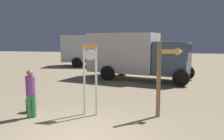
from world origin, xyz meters
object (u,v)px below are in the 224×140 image
Objects in this scene: person_near_clock at (31,91)px; box_truck_far at (95,49)px; box_truck_near at (135,54)px; backpack at (31,106)px; arrow_sign at (167,67)px; standing_clock at (90,73)px.

box_truck_far reaches higher than person_near_clock.
backpack is at bearing -110.30° from box_truck_near.
arrow_sign is at bearing 14.06° from person_near_clock.
person_near_clock is 0.23× the size of box_truck_far.
box_truck_far is (-6.42, 13.65, -0.01)m from arrow_sign.
person_near_clock is at bearing -107.07° from box_truck_near.
box_truck_far reaches higher than standing_clock.
arrow_sign is 5.28× the size of backpack.
arrow_sign is (2.47, 0.39, 0.20)m from standing_clock.
box_truck_far reaches higher than backpack.
box_truck_near is 1.02× the size of box_truck_far.
box_truck_near is 8.11m from box_truck_far.
person_near_clock is 8.47m from box_truck_near.
standing_clock is 0.34× the size of box_truck_near.
standing_clock reaches higher than backpack.
person_near_clock is 0.88m from backpack.
person_near_clock is at bearing -159.21° from standing_clock.
standing_clock reaches higher than person_near_clock.
box_truck_near is at bearing 72.93° from person_near_clock.
standing_clock is at bearing 4.69° from backpack.
person_near_clock is at bearing -57.69° from backpack.
backpack is at bearing -173.02° from arrow_sign.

